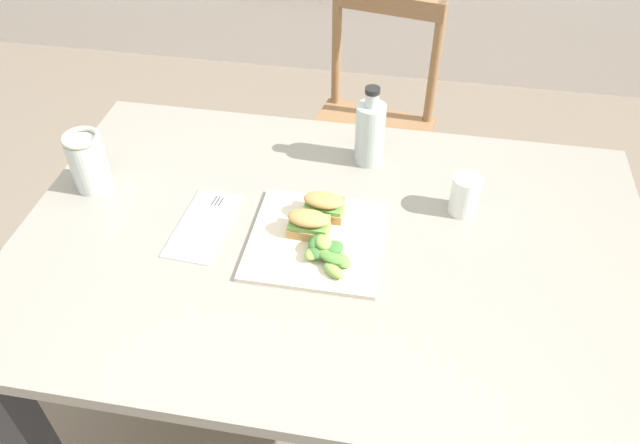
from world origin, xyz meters
name	(u,v)px	position (x,y,z in m)	size (l,w,h in m)	color
dining_table	(330,279)	(0.12, 0.15, 0.62)	(1.34, 0.88, 0.74)	gray
chair_wooden_far	(369,131)	(0.12, 1.00, 0.45)	(0.47, 0.47, 0.87)	#8E6642
plate_lunch	(317,240)	(0.09, 0.15, 0.74)	(0.28, 0.28, 0.01)	beige
sandwich_half_front	(309,223)	(0.07, 0.16, 0.78)	(0.09, 0.06, 0.06)	tan
sandwich_half_back	(324,205)	(0.09, 0.22, 0.78)	(0.09, 0.06, 0.06)	tan
salad_mixed_greens	(325,252)	(0.12, 0.09, 0.77)	(0.11, 0.11, 0.04)	#6B9E47
napkin_folded	(204,225)	(-0.16, 0.15, 0.74)	(0.11, 0.22, 0.00)	white
fork_on_napkin	(207,219)	(-0.16, 0.17, 0.75)	(0.04, 0.19, 0.00)	silver
bottle_cold_brew	(370,136)	(0.16, 0.45, 0.81)	(0.07, 0.07, 0.20)	black
mason_jar_iced_tea	(89,164)	(-0.45, 0.24, 0.80)	(0.08, 0.08, 0.14)	#995623
cup_extra_side	(465,195)	(0.39, 0.30, 0.79)	(0.06, 0.06, 0.09)	white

